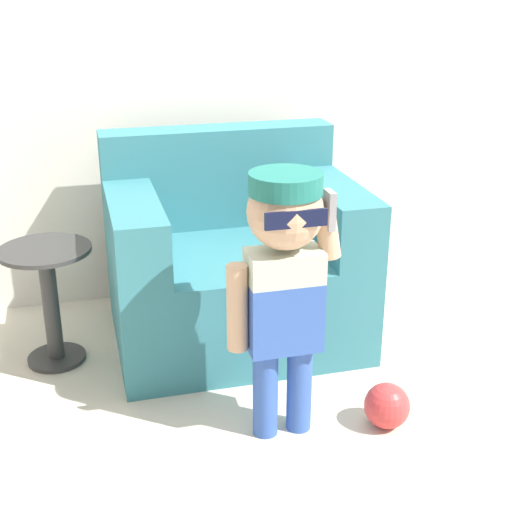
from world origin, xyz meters
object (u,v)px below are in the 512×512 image
(side_table, at_px, (50,294))
(toy_ball, at_px, (387,406))
(armchair, at_px, (233,265))
(person_child, at_px, (284,267))

(side_table, height_order, toy_ball, side_table)
(armchair, bearing_deg, person_child, -90.18)
(person_child, bearing_deg, side_table, 137.28)
(person_child, xyz_separation_m, toy_ball, (0.39, -0.07, -0.57))
(armchair, bearing_deg, toy_ball, -66.11)
(toy_ball, bearing_deg, armchair, 113.89)
(person_child, bearing_deg, armchair, 89.82)
(side_table, distance_m, toy_ball, 1.46)
(side_table, relative_size, toy_ball, 3.07)
(person_child, relative_size, toy_ball, 5.75)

